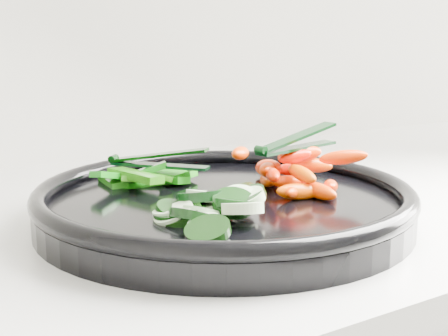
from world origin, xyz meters
TOP-DOWN VIEW (x-y plane):
  - veggie_tray at (-0.60, 1.63)m, footprint 0.43×0.43m
  - cucumber_pile at (-0.65, 1.58)m, footprint 0.12×0.12m
  - carrot_pile at (-0.53, 1.62)m, footprint 0.12×0.15m
  - pepper_pile at (-0.65, 1.72)m, footprint 0.12×0.09m
  - tong_carrot at (-0.52, 1.62)m, footprint 0.11×0.04m
  - tong_pepper at (-0.63, 1.72)m, footprint 0.08×0.10m

SIDE VIEW (x-z plane):
  - veggie_tray at x=-0.60m, z-range 0.93..0.97m
  - pepper_pile at x=-0.65m, z-range 0.95..0.98m
  - cucumber_pile at x=-0.65m, z-range 0.94..0.98m
  - carrot_pile at x=-0.53m, z-range 0.95..1.00m
  - tong_pepper at x=-0.63m, z-range 0.97..0.99m
  - tong_carrot at x=-0.52m, z-range 0.99..1.02m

